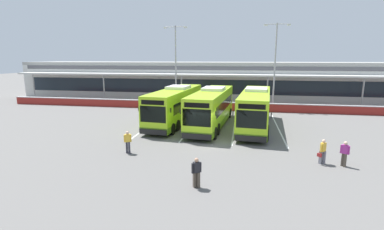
{
  "coord_description": "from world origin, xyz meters",
  "views": [
    {
      "loc": [
        2.78,
        -21.64,
        6.66
      ],
      "look_at": [
        -1.66,
        3.0,
        1.6
      ],
      "focal_mm": 26.4,
      "sensor_mm": 36.0,
      "label": 1
    }
  ],
  "objects_px": {
    "coach_bus_left_centre": "(212,108)",
    "lamp_post_centre": "(275,61)",
    "pedestrian_with_handbag": "(323,151)",
    "pedestrian_near_bin": "(128,141)",
    "coach_bus_leftmost": "(176,106)",
    "lamp_post_west": "(176,61)",
    "coach_bus_centre": "(255,109)",
    "pedestrian_child": "(196,172)",
    "pedestrian_in_dark_coat": "(345,153)"
  },
  "relations": [
    {
      "from": "coach_bus_centre",
      "to": "lamp_post_centre",
      "type": "xyz_separation_m",
      "value": [
        2.72,
        10.63,
        4.5
      ]
    },
    {
      "from": "pedestrian_with_handbag",
      "to": "pedestrian_child",
      "type": "relative_size",
      "value": 1.0
    },
    {
      "from": "coach_bus_centre",
      "to": "pedestrian_with_handbag",
      "type": "relative_size",
      "value": 7.61
    },
    {
      "from": "pedestrian_in_dark_coat",
      "to": "lamp_post_centre",
      "type": "height_order",
      "value": "lamp_post_centre"
    },
    {
      "from": "pedestrian_with_handbag",
      "to": "coach_bus_leftmost",
      "type": "bearing_deg",
      "value": 140.6
    },
    {
      "from": "pedestrian_with_handbag",
      "to": "lamp_post_centre",
      "type": "height_order",
      "value": "lamp_post_centre"
    },
    {
      "from": "coach_bus_leftmost",
      "to": "lamp_post_west",
      "type": "bearing_deg",
      "value": 103.22
    },
    {
      "from": "coach_bus_centre",
      "to": "pedestrian_with_handbag",
      "type": "bearing_deg",
      "value": -67.04
    },
    {
      "from": "pedestrian_with_handbag",
      "to": "pedestrian_near_bin",
      "type": "bearing_deg",
      "value": -178.94
    },
    {
      "from": "pedestrian_with_handbag",
      "to": "coach_bus_centre",
      "type": "bearing_deg",
      "value": 112.96
    },
    {
      "from": "pedestrian_in_dark_coat",
      "to": "lamp_post_west",
      "type": "bearing_deg",
      "value": 127.05
    },
    {
      "from": "coach_bus_centre",
      "to": "pedestrian_child",
      "type": "distance_m",
      "value": 14.4
    },
    {
      "from": "coach_bus_left_centre",
      "to": "pedestrian_near_bin",
      "type": "xyz_separation_m",
      "value": [
        -4.92,
        -9.31,
        -0.91
      ]
    },
    {
      "from": "pedestrian_child",
      "to": "pedestrian_near_bin",
      "type": "relative_size",
      "value": 1.0
    },
    {
      "from": "pedestrian_with_handbag",
      "to": "pedestrian_near_bin",
      "type": "distance_m",
      "value": 13.05
    },
    {
      "from": "lamp_post_centre",
      "to": "pedestrian_child",
      "type": "bearing_deg",
      "value": -104.14
    },
    {
      "from": "pedestrian_child",
      "to": "pedestrian_near_bin",
      "type": "height_order",
      "value": "same"
    },
    {
      "from": "coach_bus_left_centre",
      "to": "coach_bus_centre",
      "type": "distance_m",
      "value": 4.23
    },
    {
      "from": "coach_bus_leftmost",
      "to": "lamp_post_west",
      "type": "relative_size",
      "value": 1.12
    },
    {
      "from": "coach_bus_leftmost",
      "to": "lamp_post_centre",
      "type": "xyz_separation_m",
      "value": [
        10.77,
        10.02,
        4.5
      ]
    },
    {
      "from": "coach_bus_leftmost",
      "to": "pedestrian_in_dark_coat",
      "type": "xyz_separation_m",
      "value": [
        13.17,
        -10.03,
        -0.91
      ]
    },
    {
      "from": "coach_bus_centre",
      "to": "pedestrian_in_dark_coat",
      "type": "distance_m",
      "value": 10.76
    },
    {
      "from": "coach_bus_leftmost",
      "to": "lamp_post_west",
      "type": "height_order",
      "value": "lamp_post_west"
    },
    {
      "from": "coach_bus_centre",
      "to": "lamp_post_centre",
      "type": "height_order",
      "value": "lamp_post_centre"
    },
    {
      "from": "coach_bus_left_centre",
      "to": "pedestrian_in_dark_coat",
      "type": "relative_size",
      "value": 7.61
    },
    {
      "from": "coach_bus_centre",
      "to": "pedestrian_child",
      "type": "xyz_separation_m",
      "value": [
        -3.47,
        -13.95,
        -0.91
      ]
    },
    {
      "from": "coach_bus_centre",
      "to": "lamp_post_west",
      "type": "xyz_separation_m",
      "value": [
        -10.58,
        11.38,
        4.5
      ]
    },
    {
      "from": "coach_bus_centre",
      "to": "coach_bus_left_centre",
      "type": "bearing_deg",
      "value": -178.26
    },
    {
      "from": "coach_bus_leftmost",
      "to": "coach_bus_left_centre",
      "type": "xyz_separation_m",
      "value": [
        3.82,
        -0.74,
        0.0
      ]
    },
    {
      "from": "pedestrian_with_handbag",
      "to": "lamp_post_west",
      "type": "distance_m",
      "value": 25.74
    },
    {
      "from": "pedestrian_child",
      "to": "lamp_post_west",
      "type": "bearing_deg",
      "value": 105.67
    },
    {
      "from": "pedestrian_with_handbag",
      "to": "pedestrian_near_bin",
      "type": "xyz_separation_m",
      "value": [
        -13.04,
        -0.24,
        0.02
      ]
    },
    {
      "from": "pedestrian_child",
      "to": "pedestrian_with_handbag",
      "type": "bearing_deg",
      "value": 32.83
    },
    {
      "from": "pedestrian_near_bin",
      "to": "coach_bus_left_centre",
      "type": "bearing_deg",
      "value": 62.14
    },
    {
      "from": "lamp_post_centre",
      "to": "coach_bus_centre",
      "type": "bearing_deg",
      "value": -104.37
    },
    {
      "from": "coach_bus_left_centre",
      "to": "lamp_post_centre",
      "type": "relative_size",
      "value": 1.12
    },
    {
      "from": "pedestrian_child",
      "to": "coach_bus_leftmost",
      "type": "bearing_deg",
      "value": 107.45
    },
    {
      "from": "coach_bus_left_centre",
      "to": "lamp_post_west",
      "type": "relative_size",
      "value": 1.12
    },
    {
      "from": "coach_bus_leftmost",
      "to": "pedestrian_near_bin",
      "type": "distance_m",
      "value": 10.15
    },
    {
      "from": "coach_bus_left_centre",
      "to": "lamp_post_centre",
      "type": "bearing_deg",
      "value": 57.15
    },
    {
      "from": "coach_bus_left_centre",
      "to": "coach_bus_centre",
      "type": "relative_size",
      "value": 1.0
    },
    {
      "from": "pedestrian_in_dark_coat",
      "to": "pedestrian_child",
      "type": "xyz_separation_m",
      "value": [
        -8.59,
        -4.53,
        0.0
      ]
    },
    {
      "from": "pedestrian_child",
      "to": "pedestrian_in_dark_coat",
      "type": "bearing_deg",
      "value": 27.82
    },
    {
      "from": "coach_bus_leftmost",
      "to": "coach_bus_centre",
      "type": "bearing_deg",
      "value": -4.35
    },
    {
      "from": "pedestrian_in_dark_coat",
      "to": "lamp_post_west",
      "type": "height_order",
      "value": "lamp_post_west"
    },
    {
      "from": "pedestrian_near_bin",
      "to": "lamp_post_west",
      "type": "relative_size",
      "value": 0.15
    },
    {
      "from": "pedestrian_with_handbag",
      "to": "pedestrian_near_bin",
      "type": "height_order",
      "value": "same"
    },
    {
      "from": "pedestrian_with_handbag",
      "to": "lamp_post_west",
      "type": "xyz_separation_m",
      "value": [
        -14.47,
        20.58,
        5.43
      ]
    },
    {
      "from": "pedestrian_in_dark_coat",
      "to": "lamp_post_west",
      "type": "relative_size",
      "value": 0.15
    },
    {
      "from": "lamp_post_west",
      "to": "coach_bus_centre",
      "type": "bearing_deg",
      "value": -47.1
    }
  ]
}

